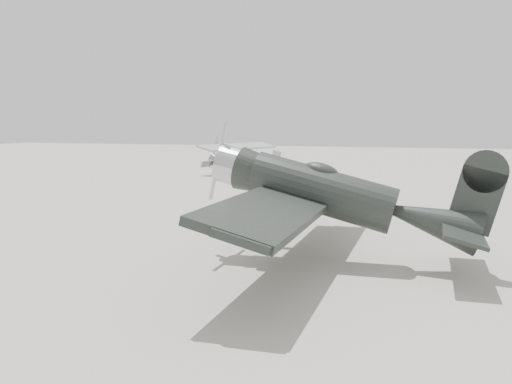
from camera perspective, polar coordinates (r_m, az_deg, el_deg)
ground at (r=16.59m, az=-7.64°, el=-6.52°), size 160.00×160.00×0.00m
lowwing_monoplane at (r=14.79m, az=9.03°, el=-0.44°), size 8.32×11.53×3.75m
highwing_monoplane at (r=43.76m, az=-1.43°, el=4.61°), size 6.97×9.71×2.76m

